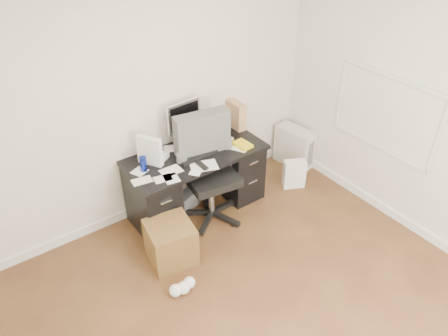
# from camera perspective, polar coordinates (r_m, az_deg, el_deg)

# --- Properties ---
(ground) EXTENTS (4.00, 4.00, 0.00)m
(ground) POSITION_cam_1_polar(r_m,az_deg,el_deg) (4.05, 6.30, -19.00)
(ground) COLOR #472517
(ground) RESTS_ON ground
(room_shell) EXTENTS (4.02, 4.02, 2.71)m
(room_shell) POSITION_cam_1_polar(r_m,az_deg,el_deg) (2.94, 8.42, 1.33)
(room_shell) COLOR beige
(room_shell) RESTS_ON ground
(desk) EXTENTS (1.50, 0.70, 0.75)m
(desk) POSITION_cam_1_polar(r_m,az_deg,el_deg) (4.84, -3.59, -1.54)
(desk) COLOR black
(desk) RESTS_ON ground
(loose_papers) EXTENTS (1.10, 0.60, 0.00)m
(loose_papers) POSITION_cam_1_polar(r_m,az_deg,el_deg) (4.52, -5.52, 0.87)
(loose_papers) COLOR white
(loose_papers) RESTS_ON desk
(lcd_monitor) EXTENTS (0.42, 0.26, 0.51)m
(lcd_monitor) POSITION_cam_1_polar(r_m,az_deg,el_deg) (4.69, -5.25, 5.89)
(lcd_monitor) COLOR silver
(lcd_monitor) RESTS_ON desk
(keyboard) EXTENTS (0.45, 0.18, 0.02)m
(keyboard) POSITION_cam_1_polar(r_m,az_deg,el_deg) (4.58, -3.48, 1.66)
(keyboard) COLOR black
(keyboard) RESTS_ON desk
(computer_mouse) EXTENTS (0.08, 0.08, 0.07)m
(computer_mouse) POSITION_cam_1_polar(r_m,az_deg,el_deg) (4.81, 0.95, 3.75)
(computer_mouse) COLOR silver
(computer_mouse) RESTS_ON desk
(travel_mug) EXTENTS (0.08, 0.08, 0.16)m
(travel_mug) POSITION_cam_1_polar(r_m,az_deg,el_deg) (4.39, -10.50, 0.53)
(travel_mug) COLOR navy
(travel_mug) RESTS_ON desk
(white_binder) EXTENTS (0.24, 0.29, 0.31)m
(white_binder) POSITION_cam_1_polar(r_m,az_deg,el_deg) (4.45, -9.69, 2.22)
(white_binder) COLOR silver
(white_binder) RESTS_ON desk
(magazine_file) EXTENTS (0.14, 0.27, 0.31)m
(magazine_file) POSITION_cam_1_polar(r_m,az_deg,el_deg) (5.05, 1.55, 6.96)
(magazine_file) COLOR #A77950
(magazine_file) RESTS_ON desk
(pen_cup) EXTENTS (0.11, 0.11, 0.21)m
(pen_cup) POSITION_cam_1_polar(r_m,az_deg,el_deg) (4.95, -1.39, 5.67)
(pen_cup) COLOR #5D2F1A
(pen_cup) RESTS_ON desk
(yellow_book) EXTENTS (0.17, 0.21, 0.03)m
(yellow_book) POSITION_cam_1_polar(r_m,az_deg,el_deg) (4.75, 2.50, 3.09)
(yellow_book) COLOR yellow
(yellow_book) RESTS_ON desk
(paper_remote) EXTENTS (0.33, 0.30, 0.02)m
(paper_remote) POSITION_cam_1_polar(r_m,az_deg,el_deg) (4.43, -2.65, 0.39)
(paper_remote) COLOR white
(paper_remote) RESTS_ON desk
(office_chair) EXTENTS (0.77, 0.77, 1.20)m
(office_chair) POSITION_cam_1_polar(r_m,az_deg,el_deg) (4.61, -1.74, -0.52)
(office_chair) COLOR #494B49
(office_chair) RESTS_ON ground
(pc_tower) EXTENTS (0.31, 0.54, 0.51)m
(pc_tower) POSITION_cam_1_polar(r_m,az_deg,el_deg) (5.76, 9.18, 2.80)
(pc_tower) COLOR beige
(pc_tower) RESTS_ON ground
(shopping_bag) EXTENTS (0.32, 0.29, 0.36)m
(shopping_bag) POSITION_cam_1_polar(r_m,az_deg,el_deg) (5.37, 9.14, -0.76)
(shopping_bag) COLOR white
(shopping_bag) RESTS_ON ground
(wicker_basket) EXTENTS (0.49, 0.49, 0.43)m
(wicker_basket) POSITION_cam_1_polar(r_m,az_deg,el_deg) (4.38, -6.97, -9.62)
(wicker_basket) COLOR #4D3617
(wicker_basket) RESTS_ON ground
(desk_printer) EXTENTS (0.43, 0.39, 0.21)m
(desk_printer) POSITION_cam_1_polar(r_m,az_deg,el_deg) (5.09, -5.19, -3.73)
(desk_printer) COLOR slate
(desk_printer) RESTS_ON ground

